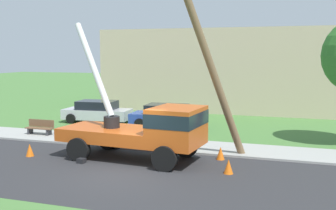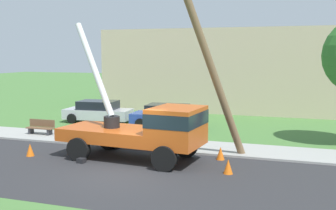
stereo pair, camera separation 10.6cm
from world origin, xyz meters
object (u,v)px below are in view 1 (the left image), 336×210
(utility_truck, at_px, (149,128))
(parked_sedan_blue, at_px, (167,116))
(traffic_cone_curbside, at_px, (221,153))
(parked_sedan_silver, at_px, (97,111))
(leaning_utility_pole, at_px, (208,58))
(traffic_cone_ahead, at_px, (229,167))
(traffic_cone_behind, at_px, (30,150))
(park_bench, at_px, (40,128))

(utility_truck, bearing_deg, parked_sedan_blue, 103.32)
(traffic_cone_curbside, xyz_separation_m, parked_sedan_silver, (-9.71, 7.11, 0.43))
(leaning_utility_pole, relative_size, traffic_cone_curbside, 15.11)
(traffic_cone_ahead, bearing_deg, traffic_cone_behind, -179.25)
(leaning_utility_pole, xyz_separation_m, parked_sedan_silver, (-9.12, 7.13, -3.61))
(parked_sedan_blue, relative_size, park_bench, 2.81)
(leaning_utility_pole, xyz_separation_m, traffic_cone_curbside, (0.58, 0.02, -4.04))
(traffic_cone_behind, height_order, traffic_cone_curbside, same)
(parked_sedan_silver, xyz_separation_m, parked_sedan_blue, (5.00, -0.43, 0.00))
(park_bench, bearing_deg, traffic_cone_curbside, -10.35)
(traffic_cone_curbside, bearing_deg, traffic_cone_ahead, -70.32)
(traffic_cone_behind, xyz_separation_m, park_bench, (-2.33, 4.02, 0.18))
(parked_sedan_silver, bearing_deg, park_bench, -98.15)
(traffic_cone_ahead, height_order, park_bench, park_bench)
(leaning_utility_pole, relative_size, traffic_cone_behind, 15.11)
(traffic_cone_ahead, relative_size, parked_sedan_blue, 0.12)
(utility_truck, distance_m, traffic_cone_behind, 5.48)
(traffic_cone_behind, bearing_deg, parked_sedan_blue, 68.74)
(leaning_utility_pole, height_order, traffic_cone_curbside, leaning_utility_pole)
(parked_sedan_silver, height_order, parked_sedan_blue, same)
(traffic_cone_behind, relative_size, parked_sedan_blue, 0.12)
(traffic_cone_ahead, bearing_deg, parked_sedan_blue, 121.99)
(traffic_cone_curbside, height_order, park_bench, park_bench)
(traffic_cone_curbside, xyz_separation_m, parked_sedan_blue, (-4.71, 6.68, 0.43))
(parked_sedan_silver, bearing_deg, traffic_cone_ahead, -41.14)
(leaning_utility_pole, relative_size, park_bench, 5.29)
(utility_truck, distance_m, parked_sedan_silver, 10.74)
(utility_truck, relative_size, park_bench, 4.21)
(traffic_cone_curbside, xyz_separation_m, park_bench, (-10.45, 1.91, 0.18))
(parked_sedan_blue, height_order, park_bench, parked_sedan_blue)
(traffic_cone_ahead, bearing_deg, traffic_cone_curbside, 109.68)
(leaning_utility_pole, height_order, parked_sedan_blue, leaning_utility_pole)
(leaning_utility_pole, bearing_deg, traffic_cone_ahead, -56.73)
(traffic_cone_behind, height_order, parked_sedan_blue, parked_sedan_blue)
(utility_truck, bearing_deg, parked_sedan_silver, 129.74)
(parked_sedan_silver, bearing_deg, traffic_cone_behind, -80.26)
(leaning_utility_pole, relative_size, parked_sedan_silver, 1.87)
(traffic_cone_behind, bearing_deg, traffic_cone_curbside, 14.57)
(utility_truck, bearing_deg, leaning_utility_pole, 26.18)
(park_bench, bearing_deg, utility_truck, -21.84)
(traffic_cone_behind, xyz_separation_m, traffic_cone_curbside, (8.13, 2.11, 0.00))
(parked_sedan_silver, height_order, park_bench, parked_sedan_silver)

